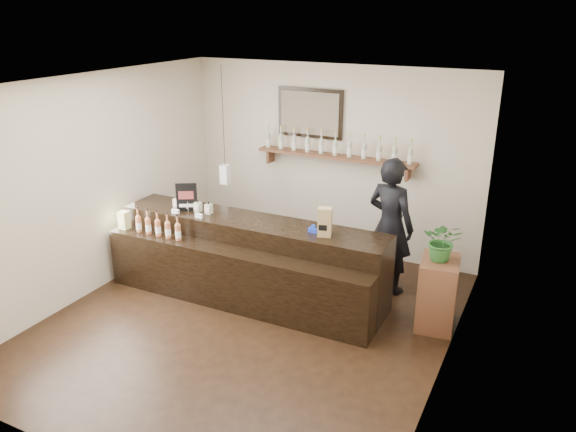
{
  "coord_description": "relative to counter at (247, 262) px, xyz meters",
  "views": [
    {
      "loc": [
        3.02,
        -5.03,
        3.54
      ],
      "look_at": [
        0.17,
        0.7,
        1.15
      ],
      "focal_mm": 35.0,
      "sensor_mm": 36.0,
      "label": 1
    }
  ],
  "objects": [
    {
      "name": "room_shell",
      "position": [
        0.36,
        -0.57,
        1.23
      ],
      "size": [
        5.0,
        5.0,
        5.0
      ],
      "color": "beige",
      "rests_on": "ground"
    },
    {
      "name": "side_cabinet",
      "position": [
        2.36,
        0.35,
        -0.05
      ],
      "size": [
        0.49,
        0.63,
        0.84
      ],
      "color": "brown",
      "rests_on": "ground"
    },
    {
      "name": "promo_sign",
      "position": [
        -0.91,
        0.04,
        0.73
      ],
      "size": [
        0.25,
        0.15,
        0.38
      ],
      "color": "black",
      "rests_on": "counter"
    },
    {
      "name": "shopkeeper",
      "position": [
        1.57,
        0.98,
        0.55
      ],
      "size": [
        0.85,
        0.68,
        2.04
      ],
      "primitive_type": "imported",
      "rotation": [
        0.0,
        0.0,
        2.85
      ],
      "color": "black",
      "rests_on": "ground"
    },
    {
      "name": "ground",
      "position": [
        0.36,
        -0.57,
        -0.47
      ],
      "size": [
        5.0,
        5.0,
        0.0
      ],
      "primitive_type": "plane",
      "color": "black",
      "rests_on": "ground"
    },
    {
      "name": "counter",
      "position": [
        0.0,
        0.0,
        0.0
      ],
      "size": [
        3.6,
        0.98,
        1.17
      ],
      "color": "black",
      "rests_on": "ground"
    },
    {
      "name": "potted_plant",
      "position": [
        2.36,
        0.35,
        0.61
      ],
      "size": [
        0.47,
        0.42,
        0.47
      ],
      "primitive_type": "imported",
      "rotation": [
        0.0,
        0.0,
        0.12
      ],
      "color": "#296127",
      "rests_on": "side_cabinet"
    },
    {
      "name": "tape_dispenser",
      "position": [
        0.88,
        0.1,
        0.57
      ],
      "size": [
        0.12,
        0.05,
        0.1
      ],
      "color": "#1B36C0",
      "rests_on": "counter"
    },
    {
      "name": "paper_bag",
      "position": [
        1.05,
        0.06,
        0.71
      ],
      "size": [
        0.19,
        0.16,
        0.35
      ],
      "color": "#A3824E",
      "rests_on": "counter"
    },
    {
      "name": "back_wall_decor",
      "position": [
        0.21,
        1.81,
        1.29
      ],
      "size": [
        2.66,
        0.96,
        1.69
      ],
      "color": "brown",
      "rests_on": "ground"
    }
  ]
}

